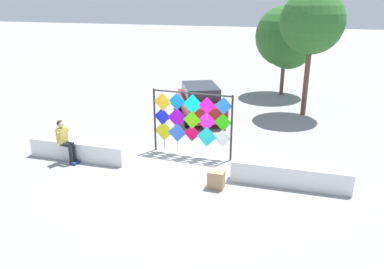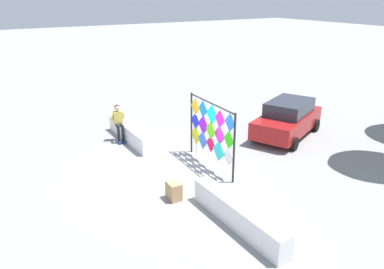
{
  "view_description": "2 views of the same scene",
  "coord_description": "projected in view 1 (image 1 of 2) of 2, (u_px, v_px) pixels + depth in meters",
  "views": [
    {
      "loc": [
        3.64,
        -11.03,
        5.41
      ],
      "look_at": [
        0.38,
        0.24,
        1.13
      ],
      "focal_mm": 35.88,
      "sensor_mm": 36.0,
      "label": 1
    },
    {
      "loc": [
        10.38,
        -5.76,
        5.74
      ],
      "look_at": [
        -0.25,
        0.65,
        1.16
      ],
      "focal_mm": 36.28,
      "sensor_mm": 36.0,
      "label": 2
    }
  ],
  "objects": [
    {
      "name": "cardboard_box_large",
      "position": [
        216.0,
        180.0,
        11.35
      ],
      "size": [
        0.49,
        0.36,
        0.54
      ],
      "primitive_type": "cube",
      "rotation": [
        0.0,
        0.0,
        -0.04
      ],
      "color": "tan",
      "rests_on": "ground"
    },
    {
      "name": "tree_far_right",
      "position": [
        288.0,
        39.0,
        20.98
      ],
      "size": [
        3.38,
        3.32,
        4.95
      ],
      "color": "brown",
      "rests_on": "ground"
    },
    {
      "name": "ground",
      "position": [
        179.0,
        168.0,
        12.76
      ],
      "size": [
        120.0,
        120.0,
        0.0
      ],
      "primitive_type": "plane",
      "color": "gray"
    },
    {
      "name": "parked_car",
      "position": [
        201.0,
        101.0,
        17.75
      ],
      "size": [
        3.15,
        4.24,
        1.51
      ],
      "color": "maroon",
      "rests_on": "ground"
    },
    {
      "name": "plaza_ledge_right",
      "position": [
        290.0,
        176.0,
        11.45
      ],
      "size": [
        3.53,
        0.45,
        0.66
      ],
      "primitive_type": "cube",
      "color": "white",
      "rests_on": "ground"
    },
    {
      "name": "kite_display_rack",
      "position": [
        191.0,
        118.0,
        13.33
      ],
      "size": [
        2.91,
        0.24,
        2.32
      ],
      "color": "#232328",
      "rests_on": "ground"
    },
    {
      "name": "plaza_ledge_left",
      "position": [
        78.0,
        150.0,
        13.32
      ],
      "size": [
        3.53,
        0.45,
        0.66
      ],
      "primitive_type": "cube",
      "color": "white",
      "rests_on": "ground"
    },
    {
      "name": "seated_vendor",
      "position": [
        65.0,
        138.0,
        12.86
      ],
      "size": [
        0.69,
        0.54,
        1.5
      ],
      "color": "black",
      "rests_on": "ground"
    },
    {
      "name": "tree_palm_like",
      "position": [
        314.0,
        19.0,
        16.88
      ],
      "size": [
        2.86,
        2.86,
        5.72
      ],
      "color": "brown",
      "rests_on": "ground"
    }
  ]
}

